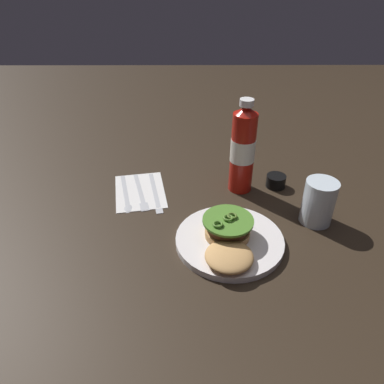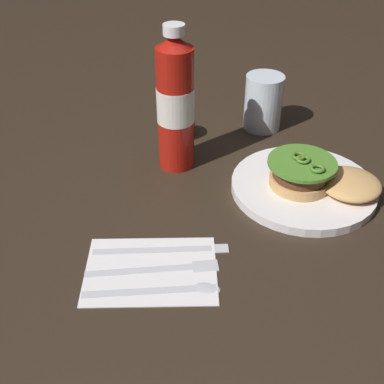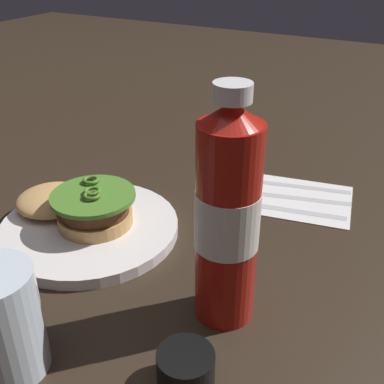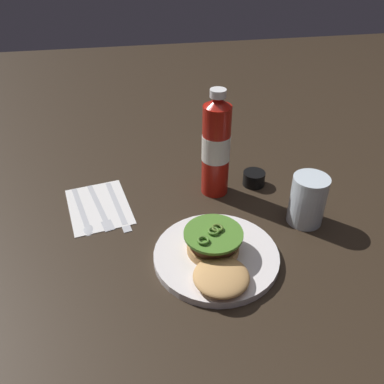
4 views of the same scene
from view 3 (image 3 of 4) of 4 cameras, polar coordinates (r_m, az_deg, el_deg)
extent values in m
plane|color=black|center=(0.64, -10.72, -6.88)|extent=(3.00, 3.00, 0.00)
cylinder|color=white|center=(0.67, -12.19, -4.28)|extent=(0.24, 0.24, 0.02)
cylinder|color=tan|center=(0.66, -11.52, -3.04)|extent=(0.10, 0.10, 0.02)
cylinder|color=#512D19|center=(0.65, -11.67, -1.77)|extent=(0.09, 0.09, 0.02)
cylinder|color=red|center=(0.64, -11.77, -0.93)|extent=(0.09, 0.09, 0.01)
cylinder|color=#4A7D28|center=(0.64, -11.82, -0.46)|extent=(0.11, 0.11, 0.01)
torus|color=#4D7C2A|center=(0.64, -11.88, 0.10)|extent=(0.02, 0.02, 0.01)
torus|color=#4A7829|center=(0.67, -12.04, 1.41)|extent=(0.02, 0.02, 0.01)
torus|color=#4D6D24|center=(0.63, -11.93, -0.40)|extent=(0.02, 0.02, 0.01)
ellipsoid|color=tan|center=(0.71, -16.45, -0.90)|extent=(0.10, 0.10, 0.03)
cylinder|color=#AC170E|center=(0.47, 4.21, -4.27)|extent=(0.06, 0.06, 0.22)
cone|color=#AC170E|center=(0.42, 4.80, 9.46)|extent=(0.06, 0.06, 0.02)
cylinder|color=white|center=(0.41, 4.91, 11.88)|extent=(0.04, 0.04, 0.02)
cylinder|color=white|center=(0.47, 4.26, -3.22)|extent=(0.06, 0.06, 0.06)
cylinder|color=silver|center=(0.48, -22.07, -14.36)|extent=(0.08, 0.08, 0.11)
cylinder|color=black|center=(0.46, -0.77, -20.39)|extent=(0.05, 0.05, 0.03)
cube|color=white|center=(0.75, 11.75, -0.65)|extent=(0.20, 0.16, 0.00)
cube|color=silver|center=(0.79, 12.18, 0.91)|extent=(0.18, 0.05, 0.00)
ellipsoid|color=silver|center=(0.79, 6.84, 1.59)|extent=(0.04, 0.03, 0.00)
cube|color=silver|center=(0.75, 11.78, -0.43)|extent=(0.18, 0.06, 0.00)
cube|color=silver|center=(0.76, 6.02, 0.24)|extent=(0.04, 0.03, 0.00)
cube|color=silver|center=(0.72, 11.34, -1.90)|extent=(0.17, 0.05, 0.00)
cube|color=silver|center=(0.73, 5.76, -1.09)|extent=(0.08, 0.03, 0.00)
camera|label=1|loc=(1.13, -41.76, 32.20)|focal=33.83mm
camera|label=2|loc=(1.15, 15.94, 34.21)|focal=45.86mm
camera|label=4|loc=(1.10, -36.94, 34.20)|focal=37.42mm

